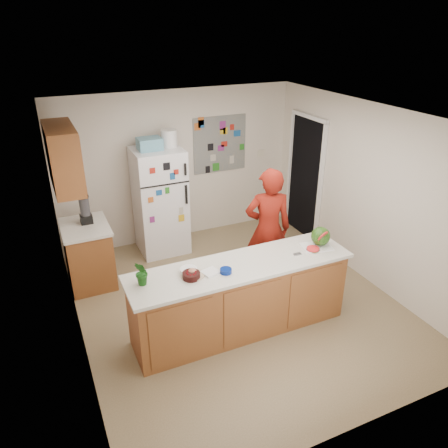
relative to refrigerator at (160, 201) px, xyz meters
name	(u,v)px	position (x,y,z in m)	size (l,w,h in m)	color
floor	(237,303)	(0.45, -1.88, -0.86)	(4.00, 4.50, 0.02)	brown
wall_back	(178,167)	(0.45, 0.38, 0.40)	(4.00, 0.02, 2.50)	beige
wall_left	(68,252)	(-1.56, -1.88, 0.40)	(0.02, 4.50, 2.50)	beige
wall_right	(367,194)	(2.46, -1.88, 0.40)	(0.02, 4.50, 2.50)	beige
ceiling	(240,116)	(0.45, -1.88, 1.66)	(4.00, 4.50, 0.02)	white
doorway	(305,178)	(2.44, -0.43, 0.17)	(0.03, 0.85, 2.04)	black
peninsula_base	(240,299)	(0.25, -2.38, -0.41)	(2.60, 0.62, 0.88)	brown
peninsula_top	(241,266)	(0.25, -2.38, 0.05)	(2.68, 0.70, 0.04)	silver
side_counter_base	(89,255)	(-1.24, -0.53, -0.42)	(0.60, 0.80, 0.86)	brown
side_counter_top	(84,227)	(-1.24, -0.53, 0.03)	(0.64, 0.84, 0.04)	silver
upper_cabinets	(63,158)	(-1.37, -0.58, 1.05)	(0.35, 1.00, 0.80)	brown
refrigerator	(160,201)	(0.00, 0.00, 0.00)	(0.75, 0.70, 1.70)	silver
fridge_top_bin	(150,144)	(-0.10, 0.00, 0.94)	(0.35, 0.28, 0.18)	#5999B2
photo_collage	(220,144)	(1.20, 0.36, 0.70)	(0.95, 0.01, 0.95)	slate
person	(268,229)	(1.03, -1.63, 0.02)	(0.64, 0.42, 1.75)	maroon
blender_appliance	(85,210)	(-1.19, -0.45, 0.24)	(0.14, 0.14, 0.38)	black
cutting_board	(317,247)	(1.29, -2.39, 0.08)	(0.36, 0.27, 0.01)	white
watermelon	(321,236)	(1.35, -2.37, 0.20)	(0.24, 0.24, 0.24)	#2C6318
watermelon_slice	(313,249)	(1.20, -2.44, 0.09)	(0.15, 0.15, 0.02)	#CA2141
cherry_bowl	(191,275)	(-0.37, -2.42, 0.11)	(0.19, 0.19, 0.07)	black
white_bowl	(189,271)	(-0.37, -2.31, 0.10)	(0.20, 0.20, 0.06)	silver
cobalt_bowl	(226,271)	(0.02, -2.47, 0.10)	(0.13, 0.13, 0.05)	navy
plate	(193,275)	(-0.34, -2.38, 0.08)	(0.27, 0.27, 0.02)	#B9AA8F
paper_towel	(210,272)	(-0.14, -2.40, 0.08)	(0.18, 0.16, 0.02)	white
keys	(297,254)	(0.97, -2.45, 0.08)	(0.10, 0.04, 0.01)	gray
potted_plant	(142,273)	(-0.89, -2.33, 0.22)	(0.16, 0.13, 0.30)	#17470D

